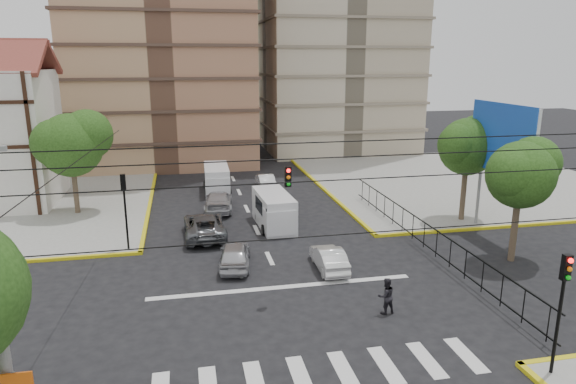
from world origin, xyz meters
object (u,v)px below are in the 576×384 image
object	(u,v)px
pedestrian_crosswalk	(386,296)
car_silver_front_left	(235,255)
van_right_lane	(274,212)
van_left_lane	(217,180)
traffic_light_se	(562,295)
traffic_light_nw	(125,199)
car_white_front_right	(329,258)

from	to	relation	value
pedestrian_crosswalk	car_silver_front_left	bearing A→B (deg)	-56.63
van_right_lane	car_silver_front_left	size ratio (longest dim) A/B	1.27
van_right_lane	van_left_lane	size ratio (longest dim) A/B	1.02
traffic_light_se	traffic_light_nw	distance (m)	22.06
car_white_front_right	pedestrian_crosswalk	distance (m)	5.28
traffic_light_nw	car_silver_front_left	xyz separation A→B (m)	(5.80, -3.56, -2.43)
van_right_lane	car_silver_front_left	bearing A→B (deg)	-121.43
traffic_light_se	car_silver_front_left	bearing A→B (deg)	129.14
van_left_lane	car_silver_front_left	distance (m)	15.83
van_left_lane	traffic_light_se	bearing A→B (deg)	-69.16
traffic_light_se	pedestrian_crosswalk	world-z (taller)	traffic_light_se
van_right_lane	traffic_light_se	bearing A→B (deg)	-73.06
van_right_lane	car_white_front_right	size ratio (longest dim) A/B	1.35
traffic_light_se	traffic_light_nw	xyz separation A→B (m)	(-15.60, 15.60, 0.00)
van_left_lane	car_white_front_right	world-z (taller)	van_left_lane
car_silver_front_left	pedestrian_crosswalk	world-z (taller)	pedestrian_crosswalk
van_right_lane	van_left_lane	bearing A→B (deg)	104.16
van_right_lane	van_left_lane	world-z (taller)	van_right_lane
traffic_light_nw	pedestrian_crosswalk	size ratio (longest dim) A/B	2.69
van_left_lane	car_silver_front_left	bearing A→B (deg)	-88.89
van_left_lane	pedestrian_crosswalk	world-z (taller)	van_left_lane
traffic_light_nw	car_white_front_right	distance (m)	11.96
traffic_light_nw	van_right_lane	size ratio (longest dim) A/B	0.86
traffic_light_nw	pedestrian_crosswalk	world-z (taller)	traffic_light_nw
van_left_lane	car_white_front_right	xyz separation A→B (m)	(4.62, -17.18, -0.46)
traffic_light_nw	van_right_lane	bearing A→B (deg)	15.10
van_left_lane	car_silver_front_left	size ratio (longest dim) A/B	1.25
car_silver_front_left	car_white_front_right	distance (m)	5.00
van_left_lane	car_silver_front_left	xyz separation A→B (m)	(-0.19, -15.82, -0.40)
car_silver_front_left	traffic_light_nw	bearing A→B (deg)	-23.02
van_right_lane	car_white_front_right	world-z (taller)	van_right_lane
van_left_lane	pedestrian_crosswalk	size ratio (longest dim) A/B	3.03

